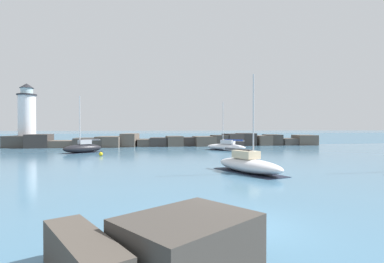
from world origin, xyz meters
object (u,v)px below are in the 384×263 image
lighthouse (27,120)px  sailboat_moored_3 (83,148)px  sailboat_moored_1 (248,164)px  mooring_buoy_orange_near (101,154)px  sailboat_moored_0 (226,146)px

lighthouse → sailboat_moored_3: 20.78m
sailboat_moored_1 → sailboat_moored_3: bearing=128.4°
sailboat_moored_1 → mooring_buoy_orange_near: sailboat_moored_1 is taller
lighthouse → sailboat_moored_0: (35.44, -14.16, -4.57)m
sailboat_moored_3 → mooring_buoy_orange_near: sailboat_moored_3 is taller
sailboat_moored_0 → mooring_buoy_orange_near: sailboat_moored_0 is taller
sailboat_moored_1 → sailboat_moored_3: (-17.63, 22.21, 0.06)m
sailboat_moored_1 → mooring_buoy_orange_near: (-14.31, 16.73, -0.42)m
lighthouse → sailboat_moored_3: (13.28, -15.35, -4.46)m
sailboat_moored_0 → sailboat_moored_3: sailboat_moored_3 is taller
sailboat_moored_1 → mooring_buoy_orange_near: 22.02m
sailboat_moored_1 → mooring_buoy_orange_near: size_ratio=11.44×
sailboat_moored_1 → lighthouse: bearing=129.4°
lighthouse → mooring_buoy_orange_near: lighthouse is taller
sailboat_moored_0 → sailboat_moored_3: 22.20m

